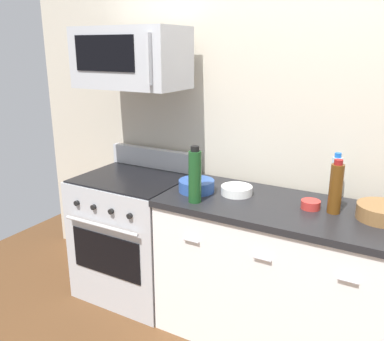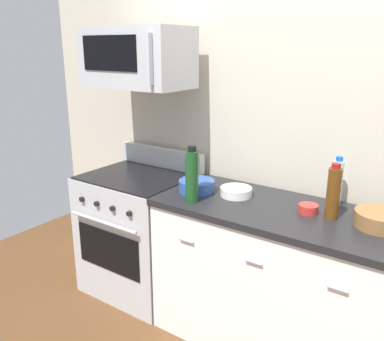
# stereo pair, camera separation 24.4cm
# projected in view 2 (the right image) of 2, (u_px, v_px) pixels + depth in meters

# --- Properties ---
(back_wall) EXTENTS (5.02, 0.10, 2.70)m
(back_wall) POSITION_uv_depth(u_px,v_px,m) (347.00, 129.00, 2.47)
(back_wall) COLOR beige
(back_wall) RESTS_ON ground_plane
(counter_unit) EXTENTS (1.93, 0.66, 0.92)m
(counter_unit) POSITION_uv_depth(u_px,v_px,m) (311.00, 290.00, 2.41)
(counter_unit) COLOR white
(counter_unit) RESTS_ON ground_plane
(range_oven) EXTENTS (0.76, 0.69, 1.07)m
(range_oven) POSITION_uv_depth(u_px,v_px,m) (140.00, 232.00, 3.14)
(range_oven) COLOR #B7BABF
(range_oven) RESTS_ON ground_plane
(microwave) EXTENTS (0.74, 0.44, 0.40)m
(microwave) POSITION_uv_depth(u_px,v_px,m) (137.00, 58.00, 2.81)
(microwave) COLOR #B7BABF
(bottle_wine_green) EXTENTS (0.08, 0.08, 0.35)m
(bottle_wine_green) POSITION_uv_depth(u_px,v_px,m) (192.00, 176.00, 2.46)
(bottle_wine_green) COLOR #19471E
(bottle_wine_green) RESTS_ON countertop_slab
(bottle_wine_amber) EXTENTS (0.07, 0.07, 0.31)m
(bottle_wine_amber) POSITION_uv_depth(u_px,v_px,m) (333.00, 193.00, 2.23)
(bottle_wine_amber) COLOR #59330F
(bottle_wine_amber) RESTS_ON countertop_slab
(bottle_water_clear) EXTENTS (0.06, 0.06, 0.30)m
(bottle_water_clear) POSITION_uv_depth(u_px,v_px,m) (337.00, 183.00, 2.41)
(bottle_water_clear) COLOR silver
(bottle_water_clear) RESTS_ON countertop_slab
(bowl_white_ceramic) EXTENTS (0.20, 0.20, 0.05)m
(bowl_white_ceramic) POSITION_uv_depth(u_px,v_px,m) (236.00, 191.00, 2.60)
(bowl_white_ceramic) COLOR white
(bowl_white_ceramic) RESTS_ON countertop_slab
(bowl_wooden_salad) EXTENTS (0.27, 0.27, 0.08)m
(bowl_wooden_salad) POSITION_uv_depth(u_px,v_px,m) (381.00, 219.00, 2.15)
(bowl_wooden_salad) COLOR brown
(bowl_wooden_salad) RESTS_ON countertop_slab
(bowl_red_small) EXTENTS (0.11, 0.11, 0.05)m
(bowl_red_small) POSITION_uv_depth(u_px,v_px,m) (308.00, 209.00, 2.33)
(bowl_red_small) COLOR #B72D28
(bowl_red_small) RESTS_ON countertop_slab
(bowl_blue_mixing) EXTENTS (0.23, 0.23, 0.07)m
(bowl_blue_mixing) POSITION_uv_depth(u_px,v_px,m) (197.00, 185.00, 2.68)
(bowl_blue_mixing) COLOR #2D519E
(bowl_blue_mixing) RESTS_ON countertop_slab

